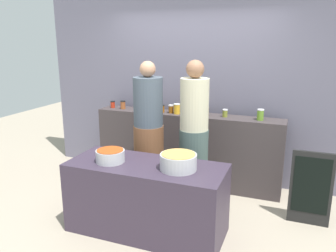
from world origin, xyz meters
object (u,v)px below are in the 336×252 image
Objects in this scene: cooking_pot_left at (110,156)px; chalkboard_sign at (311,188)px; preserve_jar_4 at (162,109)px; preserve_jar_0 at (113,104)px; preserve_jar_6 at (177,109)px; preserve_jar_2 at (140,105)px; preserve_jar_3 at (148,107)px; preserve_jar_8 at (207,111)px; preserve_jar_10 at (260,115)px; cook_in_cap at (194,143)px; cooking_pot_center at (178,162)px; preserve_jar_1 at (123,105)px; preserve_jar_5 at (171,109)px; cook_with_tongs at (149,139)px; preserve_jar_9 at (225,113)px; preserve_jar_7 at (190,110)px.

cooking_pot_left reaches higher than chalkboard_sign.
cooking_pot_left is (-0.03, -1.43, -0.25)m from preserve_jar_4.
preserve_jar_0 is 0.73× the size of preserve_jar_6.
preserve_jar_2 reaches higher than preserve_jar_3.
cooking_pot_left is at bearing -91.06° from preserve_jar_4.
preserve_jar_8 is 1.65m from chalkboard_sign.
preserve_jar_10 is (1.63, -0.06, 0.02)m from preserve_jar_3.
preserve_jar_4 is 0.94m from cook_in_cap.
preserve_jar_0 is 2.21m from preserve_jar_10.
preserve_jar_2 reaches higher than cooking_pot_center.
cooking_pot_center is at bearing -114.73° from preserve_jar_10.
preserve_jar_2 is at bearing 172.39° from preserve_jar_3.
preserve_jar_6 is at bearing -178.32° from preserve_jar_10.
cooking_pot_center is 1.59m from chalkboard_sign.
preserve_jar_10 is 0.39× the size of cooking_pot_center.
preserve_jar_3 is at bearing 143.14° from cook_in_cap.
preserve_jar_2 is (0.24, 0.08, -0.01)m from preserve_jar_1.
chalkboard_sign is at bearing -16.61° from preserve_jar_5.
preserve_jar_10 is 1.49m from cook_with_tongs.
preserve_jar_4 is 0.91m from preserve_jar_9.
preserve_jar_6 is 1.47m from cooking_pot_center.
preserve_jar_1 is at bearing 167.76° from chalkboard_sign.
preserve_jar_3 is at bearing 3.99° from preserve_jar_0.
preserve_jar_9 is at bearing -1.78° from preserve_jar_3.
preserve_jar_3 is 0.06× the size of cook_with_tongs.
preserve_jar_10 is at bearing -2.51° from preserve_jar_2.
preserve_jar_10 reaches higher than preserve_jar_2.
cooking_pot_center is at bearing -148.17° from chalkboard_sign.
preserve_jar_10 is at bearing -0.07° from preserve_jar_1.
preserve_jar_2 is 1.08× the size of preserve_jar_3.
cook_in_cap is at bearing 0.83° from cook_with_tongs.
preserve_jar_3 is at bearing 98.78° from cooking_pot_left.
preserve_jar_9 is 1.44m from cooking_pot_center.
preserve_jar_4 reaches higher than preserve_jar_3.
cooking_pot_center is 0.43× the size of chalkboard_sign.
preserve_jar_5 is at bearing -177.12° from preserve_jar_8.
preserve_jar_8 is 1.63m from cooking_pot_left.
preserve_jar_7 is at bearing -2.75° from preserve_jar_0.
chalkboard_sign is at bearing 2.28° from cook_in_cap.
preserve_jar_10 reaches higher than preserve_jar_0.
preserve_jar_7 is (1.26, -0.06, 0.02)m from preserve_jar_0.
cooking_pot_center is at bearing -84.90° from cook_in_cap.
preserve_jar_2 is 0.06× the size of cook_in_cap.
cook_with_tongs reaches higher than cooking_pot_center.
cook_in_cap reaches higher than preserve_jar_9.
preserve_jar_6 reaches higher than preserve_jar_2.
preserve_jar_7 is at bearing -8.38° from preserve_jar_3.
chalkboard_sign is (1.39, -0.60, -0.67)m from preserve_jar_8.
preserve_jar_1 reaches higher than preserve_jar_9.
preserve_jar_4 is 0.79× the size of preserve_jar_7.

